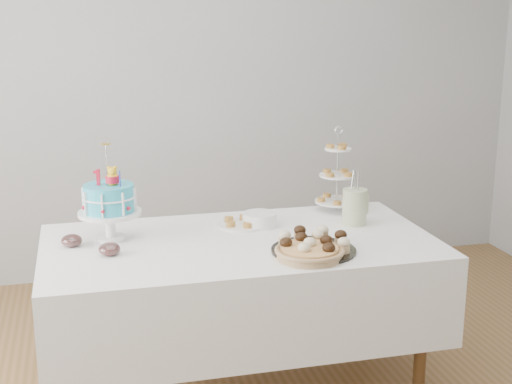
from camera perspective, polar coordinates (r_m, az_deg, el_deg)
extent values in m
cube|color=#9DA0A2|center=(5.04, -5.69, 8.35)|extent=(5.00, 0.04, 2.70)
cube|color=white|center=(3.60, -1.27, -7.28)|extent=(1.92, 1.02, 0.45)
cylinder|color=#54361C|center=(3.27, -14.29, -14.10)|extent=(0.06, 0.06, 0.67)
cylinder|color=#54361C|center=(3.63, 13.10, -11.11)|extent=(0.06, 0.06, 0.67)
cylinder|color=#54361C|center=(3.94, -14.35, -9.05)|extent=(0.06, 0.06, 0.67)
cylinder|color=#54361C|center=(4.24, 8.55, -7.06)|extent=(0.06, 0.06, 0.67)
cylinder|color=#30B5D1|center=(3.54, -11.68, -0.47)|extent=(0.24, 0.24, 0.13)
torus|color=white|center=(3.54, -11.68, -0.36)|extent=(0.26, 0.26, 0.01)
cube|color=red|center=(3.52, -12.51, 1.16)|extent=(0.03, 0.02, 0.08)
cylinder|color=#2D3AC1|center=(3.47, -10.84, 1.06)|extent=(0.01, 0.01, 0.08)
cylinder|color=silver|center=(3.54, -11.85, 2.19)|extent=(0.00, 0.00, 0.19)
cylinder|color=yellow|center=(3.52, -11.93, 3.78)|extent=(0.05, 0.05, 0.01)
cylinder|color=black|center=(3.37, 4.63, -4.66)|extent=(0.40, 0.40, 0.01)
ellipsoid|color=black|center=(3.33, 3.37, -3.83)|extent=(0.06, 0.06, 0.04)
ellipsoid|color=beige|center=(3.37, 5.90, -3.62)|extent=(0.06, 0.06, 0.04)
cylinder|color=tan|center=(3.28, 4.30, -4.98)|extent=(0.30, 0.30, 0.04)
cylinder|color=#BF884A|center=(3.27, 4.31, -4.61)|extent=(0.26, 0.26, 0.02)
torus|color=tan|center=(3.27, 4.30, -4.68)|extent=(0.32, 0.32, 0.02)
cylinder|color=silver|center=(4.01, 6.54, 1.58)|extent=(0.01, 0.01, 0.44)
cylinder|color=white|center=(4.05, 6.47, -0.74)|extent=(0.25, 0.25, 0.01)
cylinder|color=white|center=(4.01, 6.53, 1.33)|extent=(0.20, 0.20, 0.01)
cylinder|color=white|center=(3.98, 6.59, 3.44)|extent=(0.15, 0.15, 0.01)
torus|color=silver|center=(3.96, 6.64, 4.92)|extent=(0.05, 0.01, 0.05)
cylinder|color=white|center=(3.74, 0.30, -2.21)|extent=(0.18, 0.18, 0.07)
cylinder|color=white|center=(3.75, -1.18, -2.63)|extent=(0.26, 0.26, 0.01)
ellipsoid|color=silver|center=(3.37, -11.64, -4.50)|extent=(0.10, 0.10, 0.06)
cylinder|color=#5D0D08|center=(3.37, -11.63, -4.57)|extent=(0.07, 0.07, 0.03)
ellipsoid|color=silver|center=(3.54, -14.54, -3.78)|extent=(0.10, 0.10, 0.06)
cylinder|color=#5D0D08|center=(3.54, -14.53, -3.85)|extent=(0.07, 0.07, 0.03)
cylinder|color=beige|center=(3.79, 7.90, -1.18)|extent=(0.13, 0.13, 0.19)
cylinder|color=beige|center=(3.79, 8.92, -0.97)|extent=(0.01, 0.01, 0.10)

